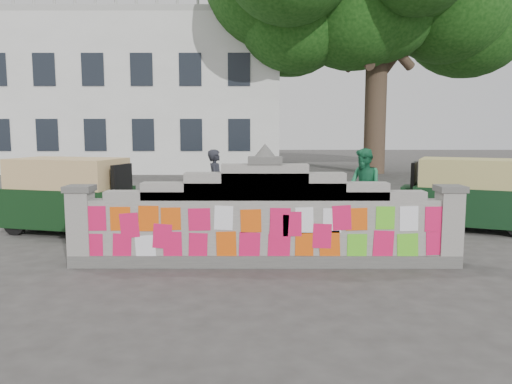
# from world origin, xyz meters

# --- Properties ---
(ground) EXTENTS (100.00, 100.00, 0.00)m
(ground) POSITION_xyz_m (0.00, 0.00, 0.00)
(ground) COLOR #383533
(ground) RESTS_ON ground
(parapet_wall) EXTENTS (6.48, 0.44, 2.01)m
(parapet_wall) POSITION_xyz_m (-0.00, -0.01, 0.75)
(parapet_wall) COLOR #4C4C49
(parapet_wall) RESTS_ON ground
(building) EXTENTS (16.00, 10.00, 8.90)m
(building) POSITION_xyz_m (-7.00, 21.98, 4.01)
(building) COLOR silver
(building) RESTS_ON ground
(cyclist_bike) EXTENTS (1.74, 0.64, 0.91)m
(cyclist_bike) POSITION_xyz_m (-1.07, 3.36, 0.45)
(cyclist_bike) COLOR black
(cyclist_bike) RESTS_ON ground
(cyclist_rider) EXTENTS (0.38, 0.57, 1.54)m
(cyclist_rider) POSITION_xyz_m (-1.07, 3.36, 0.77)
(cyclist_rider) COLOR #202128
(cyclist_rider) RESTS_ON ground
(pedestrian) EXTENTS (1.00, 1.09, 1.80)m
(pedestrian) POSITION_xyz_m (2.43, 3.74, 0.90)
(pedestrian) COLOR #20774B
(pedestrian) RESTS_ON ground
(rickshaw_left) EXTENTS (3.02, 1.96, 1.62)m
(rickshaw_left) POSITION_xyz_m (-4.16, 2.70, 0.84)
(rickshaw_left) COLOR black
(rickshaw_left) RESTS_ON ground
(rickshaw_right) EXTENTS (2.95, 2.21, 1.59)m
(rickshaw_right) POSITION_xyz_m (4.65, 3.06, 0.82)
(rickshaw_right) COLOR black
(rickshaw_right) RESTS_ON ground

